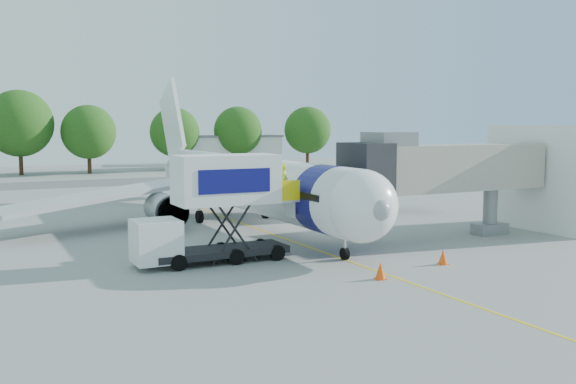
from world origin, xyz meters
name	(u,v)px	position (x,y,z in m)	size (l,w,h in m)	color
ground	(268,233)	(0.00, 0.00, 0.00)	(160.00, 160.00, 0.00)	gray
guidance_line	(268,233)	(0.00, 0.00, 0.01)	(0.15, 70.00, 0.01)	yellow
taxiway_strip	(124,182)	(0.00, 42.00, 0.00)	(120.00, 10.00, 0.01)	#59595B
aircraft	(243,183)	(0.00, 4.12, 2.95)	(34.17, 37.73, 11.35)	white
jet_bridge	(436,169)	(7.99, -7.00, 4.34)	(13.90, 3.20, 6.60)	#ADA494
terminal_stub	(557,177)	(18.50, -7.00, 3.50)	(5.00, 8.00, 7.00)	silver
catering_hiloader	(214,209)	(-6.26, -7.00, 2.76)	(8.50, 2.44, 5.50)	black
ground_tug	(389,273)	(-1.64, -15.65, 0.76)	(3.68, 2.01, 1.44)	silver
safety_cone_a	(443,257)	(3.83, -12.70, 0.37)	(0.49, 0.49, 0.78)	#F54B0C
safety_cone_b	(380,271)	(-0.79, -13.86, 0.38)	(0.50, 0.50, 0.79)	#F54B0C
outbuilding_right	(230,151)	(22.00, 62.00, 2.66)	(16.40, 7.40, 5.30)	silver
tree_c	(19,123)	(-10.43, 59.19, 7.20)	(9.30, 9.30, 11.86)	#382314
tree_d	(88,132)	(-1.44, 57.50, 5.98)	(7.73, 7.73, 9.86)	#382314
tree_e	(175,132)	(11.65, 58.79, 5.87)	(7.58, 7.58, 9.67)	#382314
tree_f	(238,131)	(22.33, 59.21, 6.05)	(7.81, 7.81, 9.96)	#382314
tree_g	(308,130)	(34.55, 58.02, 6.11)	(7.89, 7.89, 10.06)	#382314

